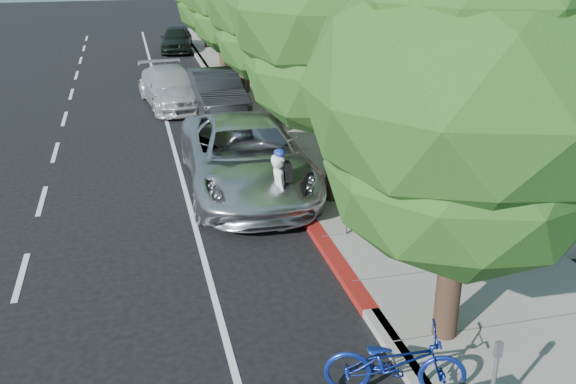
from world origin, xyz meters
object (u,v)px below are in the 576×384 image
object	(u,v)px
street_tree_0	(470,94)
dark_sedan	(216,92)
street_tree_1	(338,9)
bicycle	(395,362)
dark_suv_far	(177,39)
white_pickup	(171,87)
pedestrian	(338,150)
cyclist	(280,191)
silver_suv	(246,157)

from	to	relation	value
street_tree_0	dark_sedan	size ratio (longest dim) A/B	1.44
street_tree_1	bicycle	xyz separation A→B (m)	(-1.31, -7.00, -4.20)
street_tree_0	dark_suv_far	size ratio (longest dim) A/B	1.66
white_pickup	pedestrian	size ratio (longest dim) A/B	3.15
cyclist	dark_sedan	bearing A→B (deg)	4.35
dark_sedan	street_tree_0	bearing A→B (deg)	-87.28
bicycle	white_pickup	size ratio (longest dim) A/B	0.41
silver_suv	street_tree_0	bearing A→B (deg)	-74.05
street_tree_0	cyclist	distance (m)	6.19
cyclist	dark_sedan	distance (m)	10.45
silver_suv	dark_sedan	size ratio (longest dim) A/B	1.36
bicycle	dark_sedan	size ratio (longest dim) A/B	0.43
white_pickup	dark_suv_far	size ratio (longest dim) A/B	1.19
street_tree_0	street_tree_1	size ratio (longest dim) A/B	0.90
street_tree_0	dark_sedan	bearing A→B (deg)	95.80
bicycle	white_pickup	distance (m)	18.09
silver_suv	dark_suv_far	distance (m)	22.09
street_tree_1	dark_sedan	xyz separation A→B (m)	(-1.57, 9.45, -3.94)
street_tree_0	pedestrian	bearing A→B (deg)	85.65
street_tree_0	dark_suv_far	xyz separation A→B (m)	(-1.83, 29.59, -3.46)
cyclist	white_pickup	world-z (taller)	cyclist
dark_sedan	white_pickup	xyz separation A→B (m)	(-1.53, 1.55, -0.07)
street_tree_0	cyclist	xyz separation A→B (m)	(-1.60, 5.00, -3.29)
silver_suv	white_pickup	xyz separation A→B (m)	(-1.19, 9.50, -0.19)
street_tree_0	dark_suv_far	world-z (taller)	street_tree_0
bicycle	dark_suv_far	size ratio (longest dim) A/B	0.49
white_pickup	dark_suv_far	world-z (taller)	white_pickup
street_tree_1	silver_suv	bearing A→B (deg)	141.85
dark_sedan	white_pickup	bearing A→B (deg)	131.46
street_tree_0	dark_suv_far	distance (m)	29.85
white_pickup	street_tree_0	bearing A→B (deg)	-86.92
street_tree_1	dark_sedan	distance (m)	10.36
street_tree_0	pedestrian	distance (m)	8.10
street_tree_1	pedestrian	distance (m)	4.09
bicycle	pedestrian	bearing A→B (deg)	4.80
street_tree_0	dark_suv_far	bearing A→B (deg)	93.53
street_tree_0	bicycle	bearing A→B (deg)	-142.61
cyclist	pedestrian	xyz separation A→B (m)	(2.16, 2.41, 0.05)
cyclist	pedestrian	bearing A→B (deg)	-37.43
bicycle	pedestrian	size ratio (longest dim) A/B	1.30
bicycle	street_tree_1	bearing A→B (deg)	6.77
dark_sedan	dark_suv_far	bearing A→B (deg)	87.96
dark_sedan	cyclist	bearing A→B (deg)	-93.25
street_tree_0	street_tree_1	world-z (taller)	street_tree_1
dark_suv_far	bicycle	bearing A→B (deg)	-81.55
street_tree_0	pedestrian	xyz separation A→B (m)	(0.56, 7.41, -3.24)
street_tree_1	dark_sedan	size ratio (longest dim) A/B	1.61
street_tree_1	dark_sedan	world-z (taller)	street_tree_1
bicycle	silver_suv	size ratio (longest dim) A/B	0.31
silver_suv	dark_suv_far	world-z (taller)	silver_suv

